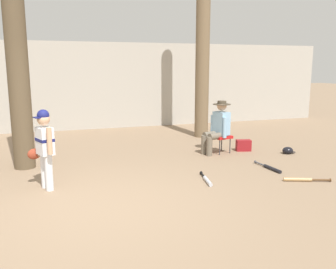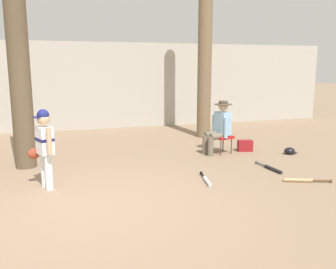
% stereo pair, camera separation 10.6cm
% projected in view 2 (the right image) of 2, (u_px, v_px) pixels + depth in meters
% --- Properties ---
extents(ground_plane, '(60.00, 60.00, 0.00)m').
position_uv_depth(ground_plane, '(93.00, 208.00, 5.09)').
color(ground_plane, '#897056').
extents(concrete_back_wall, '(18.00, 0.36, 2.70)m').
position_uv_depth(concrete_back_wall, '(69.00, 86.00, 11.17)').
color(concrete_back_wall, '#ADA89E').
rests_on(concrete_back_wall, ground).
extents(tree_near_player, '(0.62, 0.62, 5.06)m').
position_uv_depth(tree_near_player, '(18.00, 53.00, 6.75)').
color(tree_near_player, brown).
rests_on(tree_near_player, ground).
extents(tree_behind_spectator, '(0.56, 0.56, 5.54)m').
position_uv_depth(tree_behind_spectator, '(205.00, 47.00, 9.76)').
color(tree_behind_spectator, brown).
rests_on(tree_behind_spectator, ground).
extents(young_ballplayer, '(0.46, 0.55, 1.31)m').
position_uv_depth(young_ballplayer, '(44.00, 144.00, 5.78)').
color(young_ballplayer, white).
rests_on(young_ballplayer, ground).
extents(folding_stool, '(0.48, 0.48, 0.41)m').
position_uv_depth(folding_stool, '(222.00, 137.00, 8.24)').
color(folding_stool, red).
rests_on(folding_stool, ground).
extents(seated_spectator, '(0.68, 0.54, 1.20)m').
position_uv_depth(seated_spectator, '(219.00, 126.00, 8.14)').
color(seated_spectator, '#6B6051').
rests_on(seated_spectator, ground).
extents(handbag_beside_stool, '(0.37, 0.26, 0.26)m').
position_uv_depth(handbag_beside_stool, '(245.00, 146.00, 8.46)').
color(handbag_beside_stool, maroon).
rests_on(handbag_beside_stool, ground).
extents(bat_aluminum_silver, '(0.18, 0.71, 0.07)m').
position_uv_depth(bat_aluminum_silver, '(207.00, 180.00, 6.22)').
color(bat_aluminum_silver, '#B7BCC6').
rests_on(bat_aluminum_silver, ground).
extents(bat_wood_tan, '(0.77, 0.35, 0.07)m').
position_uv_depth(bat_wood_tan, '(302.00, 180.00, 6.22)').
color(bat_wood_tan, tan).
rests_on(bat_wood_tan, ground).
extents(bat_black_composite, '(0.11, 0.80, 0.07)m').
position_uv_depth(bat_black_composite, '(271.00, 168.00, 6.94)').
color(bat_black_composite, black).
rests_on(bat_black_composite, ground).
extents(batting_helmet_black, '(0.29, 0.22, 0.17)m').
position_uv_depth(batting_helmet_black, '(290.00, 151.00, 8.18)').
color(batting_helmet_black, black).
rests_on(batting_helmet_black, ground).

